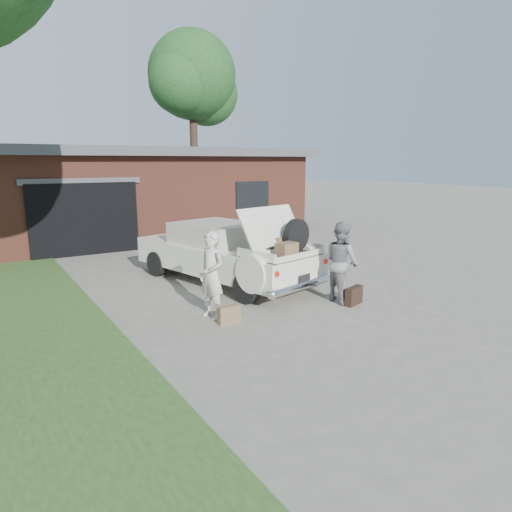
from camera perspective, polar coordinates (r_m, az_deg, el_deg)
ground at (r=8.36m, az=2.22°, el=-8.12°), size 90.00×90.00×0.00m
house at (r=18.78m, az=-15.52°, el=7.82°), size 12.80×7.80×3.30m
tree_right at (r=27.15m, az=-7.83°, el=20.79°), size 5.52×4.80×9.85m
sedan at (r=10.84m, az=-3.80°, el=0.46°), size 2.93×5.18×1.89m
woman_left at (r=8.35m, az=-5.58°, el=-2.39°), size 0.51×0.66×1.61m
woman_right at (r=9.46m, az=10.62°, el=-0.75°), size 0.68×0.84×1.65m
suitcase_left at (r=8.21m, az=-3.38°, el=-7.32°), size 0.42×0.14×0.32m
suitcase_right at (r=9.43m, az=12.15°, el=-4.88°), size 0.50×0.28×0.37m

